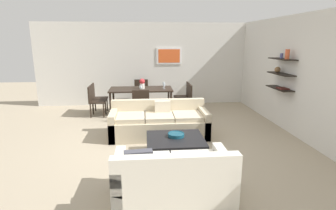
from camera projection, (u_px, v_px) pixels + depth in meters
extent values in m
plane|color=tan|center=(164.00, 141.00, 5.83)|extent=(18.00, 18.00, 0.00)
cube|color=silver|center=(165.00, 64.00, 8.96)|extent=(8.40, 0.06, 2.70)
cube|color=white|center=(169.00, 56.00, 8.86)|extent=(0.84, 0.02, 0.55)
cube|color=#E55926|center=(169.00, 56.00, 8.85)|extent=(0.71, 0.01, 0.44)
cube|color=silver|center=(288.00, 74.00, 6.36)|extent=(0.06, 8.20, 2.70)
cube|color=black|center=(282.00, 59.00, 6.30)|extent=(0.28, 0.90, 0.02)
cube|color=black|center=(281.00, 74.00, 6.38)|extent=(0.28, 0.90, 0.02)
cube|color=black|center=(279.00, 88.00, 6.46)|extent=(0.28, 0.90, 0.02)
cylinder|color=#D85933|center=(287.00, 54.00, 6.08)|extent=(0.10, 0.10, 0.22)
sphere|color=olive|center=(278.00, 70.00, 6.54)|extent=(0.14, 0.14, 0.14)
cylinder|color=#4C518C|center=(282.00, 56.00, 6.33)|extent=(0.07, 0.07, 0.12)
cube|color=#4C1E19|center=(283.00, 88.00, 6.31)|extent=(0.20, 0.28, 0.03)
cube|color=beige|center=(159.00, 127.00, 6.07)|extent=(2.18, 0.90, 0.42)
cube|color=beige|center=(158.00, 107.00, 6.33)|extent=(2.18, 0.16, 0.36)
cube|color=beige|center=(114.00, 125.00, 5.96)|extent=(0.14, 0.90, 0.60)
cube|color=beige|center=(204.00, 122.00, 6.14)|extent=(0.14, 0.90, 0.60)
cube|color=beige|center=(131.00, 117.00, 5.91)|extent=(0.61, 0.70, 0.10)
cube|color=beige|center=(159.00, 117.00, 5.97)|extent=(0.61, 0.70, 0.10)
cube|color=beige|center=(187.00, 116.00, 6.02)|extent=(0.61, 0.70, 0.10)
cube|color=beige|center=(163.00, 108.00, 6.17)|extent=(0.36, 0.13, 0.36)
cube|color=silver|center=(173.00, 182.00, 3.71)|extent=(1.60, 0.90, 0.42)
cube|color=silver|center=(176.00, 169.00, 3.26)|extent=(1.60, 0.16, 0.36)
cube|color=silver|center=(224.00, 174.00, 3.76)|extent=(0.14, 0.90, 0.60)
cube|color=silver|center=(119.00, 179.00, 3.63)|extent=(0.14, 0.90, 0.60)
cube|color=silver|center=(196.00, 163.00, 3.72)|extent=(0.64, 0.70, 0.10)
cube|color=silver|center=(149.00, 165.00, 3.66)|extent=(0.64, 0.70, 0.10)
cube|color=#4C4C56|center=(139.00, 164.00, 3.40)|extent=(0.37, 0.16, 0.36)
cube|color=black|center=(175.00, 148.00, 4.97)|extent=(1.05, 0.94, 0.38)
cylinder|color=navy|center=(176.00, 135.00, 4.99)|extent=(0.31, 0.31, 0.06)
torus|color=navy|center=(176.00, 134.00, 4.99)|extent=(0.31, 0.31, 0.02)
cube|color=black|center=(141.00, 89.00, 7.86)|extent=(1.83, 0.90, 0.04)
cylinder|color=black|center=(111.00, 105.00, 7.50)|extent=(0.06, 0.06, 0.71)
cylinder|color=black|center=(171.00, 104.00, 7.64)|extent=(0.06, 0.06, 0.71)
cylinder|color=black|center=(114.00, 99.00, 8.25)|extent=(0.06, 0.06, 0.71)
cylinder|color=black|center=(169.00, 98.00, 8.40)|extent=(0.06, 0.06, 0.71)
cube|color=black|center=(183.00, 100.00, 7.84)|extent=(0.44, 0.44, 0.04)
cube|color=black|center=(190.00, 92.00, 7.80)|extent=(0.04, 0.44, 0.43)
cylinder|color=black|center=(176.00, 106.00, 8.05)|extent=(0.04, 0.04, 0.41)
cylinder|color=black|center=(178.00, 109.00, 7.71)|extent=(0.04, 0.04, 0.41)
cylinder|color=black|center=(188.00, 106.00, 8.09)|extent=(0.04, 0.04, 0.41)
cylinder|color=black|center=(190.00, 109.00, 7.74)|extent=(0.04, 0.04, 0.41)
cube|color=black|center=(100.00, 99.00, 8.02)|extent=(0.44, 0.44, 0.04)
cube|color=black|center=(93.00, 91.00, 7.95)|extent=(0.04, 0.44, 0.43)
cylinder|color=black|center=(106.00, 107.00, 7.91)|extent=(0.04, 0.04, 0.41)
cylinder|color=black|center=(107.00, 104.00, 8.26)|extent=(0.04, 0.04, 0.41)
cylinder|color=black|center=(93.00, 107.00, 7.88)|extent=(0.04, 0.04, 0.41)
cylinder|color=black|center=(95.00, 105.00, 8.23)|extent=(0.04, 0.04, 0.41)
cube|color=black|center=(141.00, 105.00, 7.18)|extent=(0.44, 0.44, 0.04)
cube|color=black|center=(141.00, 98.00, 6.94)|extent=(0.44, 0.04, 0.43)
cylinder|color=black|center=(148.00, 112.00, 7.43)|extent=(0.04, 0.04, 0.41)
cylinder|color=black|center=(135.00, 112.00, 7.40)|extent=(0.04, 0.04, 0.41)
cylinder|color=black|center=(148.00, 115.00, 7.08)|extent=(0.04, 0.04, 0.41)
cylinder|color=black|center=(134.00, 115.00, 7.05)|extent=(0.04, 0.04, 0.41)
cube|color=black|center=(98.00, 102.00, 7.63)|extent=(0.44, 0.44, 0.04)
cube|color=black|center=(90.00, 94.00, 7.55)|extent=(0.04, 0.44, 0.43)
cylinder|color=black|center=(104.00, 111.00, 7.52)|extent=(0.04, 0.04, 0.41)
cylinder|color=black|center=(105.00, 108.00, 7.87)|extent=(0.04, 0.04, 0.41)
cylinder|color=black|center=(91.00, 111.00, 7.49)|extent=(0.04, 0.04, 0.41)
cylinder|color=black|center=(93.00, 108.00, 7.84)|extent=(0.04, 0.04, 0.41)
cube|color=black|center=(181.00, 97.00, 8.24)|extent=(0.44, 0.44, 0.04)
cube|color=black|center=(188.00, 89.00, 8.20)|extent=(0.04, 0.44, 0.43)
cylinder|color=black|center=(175.00, 103.00, 8.45)|extent=(0.04, 0.04, 0.41)
cylinder|color=black|center=(176.00, 106.00, 8.10)|extent=(0.04, 0.04, 0.41)
cylinder|color=black|center=(186.00, 103.00, 8.48)|extent=(0.04, 0.04, 0.41)
cylinder|color=black|center=(188.00, 105.00, 8.13)|extent=(0.04, 0.04, 0.41)
cube|color=black|center=(141.00, 94.00, 8.68)|extent=(0.44, 0.44, 0.04)
cube|color=black|center=(141.00, 86.00, 8.82)|extent=(0.44, 0.04, 0.43)
cylinder|color=black|center=(136.00, 102.00, 8.54)|extent=(0.04, 0.04, 0.41)
cylinder|color=black|center=(147.00, 102.00, 8.57)|extent=(0.04, 0.04, 0.41)
cylinder|color=black|center=(136.00, 100.00, 8.89)|extent=(0.04, 0.04, 0.41)
cylinder|color=black|center=(147.00, 100.00, 8.92)|extent=(0.04, 0.04, 0.41)
cylinder|color=silver|center=(164.00, 87.00, 8.02)|extent=(0.06, 0.06, 0.01)
cylinder|color=silver|center=(164.00, 86.00, 8.01)|extent=(0.01, 0.01, 0.08)
cylinder|color=silver|center=(164.00, 83.00, 7.99)|extent=(0.07, 0.07, 0.09)
cylinder|color=silver|center=(164.00, 89.00, 7.81)|extent=(0.06, 0.06, 0.01)
cylinder|color=silver|center=(164.00, 88.00, 7.80)|extent=(0.01, 0.01, 0.07)
cylinder|color=silver|center=(164.00, 85.00, 7.78)|extent=(0.06, 0.06, 0.09)
cylinder|color=silver|center=(141.00, 91.00, 7.48)|extent=(0.06, 0.06, 0.01)
cylinder|color=silver|center=(141.00, 90.00, 7.47)|extent=(0.01, 0.01, 0.07)
cylinder|color=silver|center=(141.00, 87.00, 7.45)|extent=(0.08, 0.08, 0.07)
cylinder|color=silver|center=(142.00, 86.00, 7.82)|extent=(0.14, 0.14, 0.16)
sphere|color=red|center=(142.00, 81.00, 7.79)|extent=(0.16, 0.16, 0.16)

